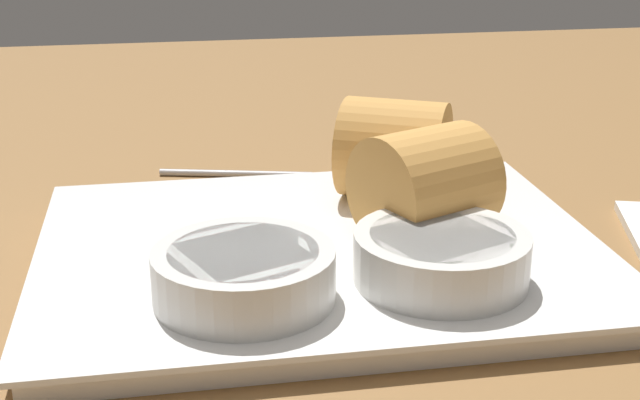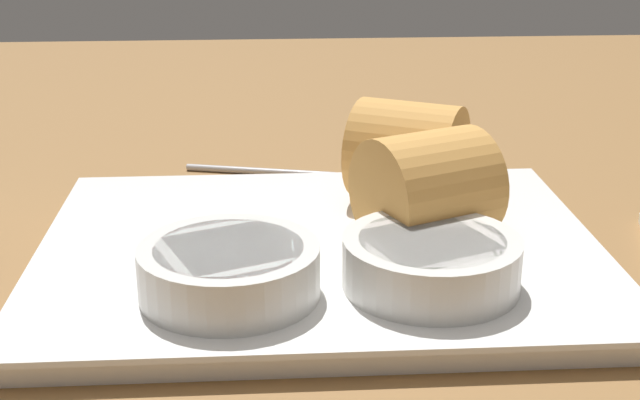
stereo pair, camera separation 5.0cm
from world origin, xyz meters
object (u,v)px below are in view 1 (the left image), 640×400
object	(u,v)px
serving_plate	(320,254)
spoon	(356,172)
dipping_bowl_far	(441,255)
dipping_bowl_near	(244,273)

from	to	relation	value
serving_plate	spoon	distance (cm)	15.33
dipping_bowl_far	spoon	xyz separation A→B (cm)	(-0.04, -20.33, -2.32)
serving_plate	dipping_bowl_near	bearing A→B (deg)	52.54
serving_plate	dipping_bowl_far	world-z (taller)	dipping_bowl_far
dipping_bowl_far	spoon	distance (cm)	20.47
serving_plate	dipping_bowl_far	distance (cm)	8.10
dipping_bowl_near	serving_plate	bearing A→B (deg)	-127.46
dipping_bowl_near	dipping_bowl_far	bearing A→B (deg)	-177.87
dipping_bowl_far	dipping_bowl_near	bearing A→B (deg)	2.13
dipping_bowl_far	spoon	size ratio (longest dim) A/B	0.49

